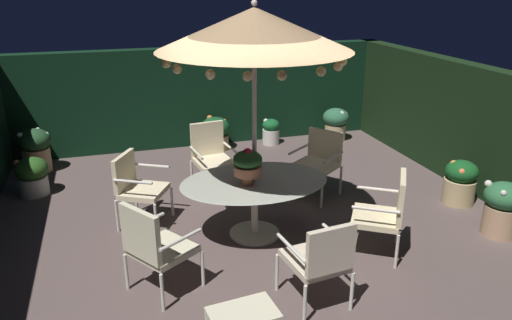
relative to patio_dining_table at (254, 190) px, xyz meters
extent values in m
cube|color=brown|center=(0.09, 0.04, -0.63)|extent=(7.49, 7.98, 0.02)
cube|color=black|center=(0.09, 3.88, 0.33)|extent=(7.49, 0.30, 1.89)
cube|color=black|center=(3.68, 0.04, 0.33)|extent=(0.30, 7.98, 1.89)
cylinder|color=beige|center=(0.00, 0.00, -0.60)|extent=(0.65, 0.65, 0.03)
cylinder|color=beige|center=(0.00, 0.00, -0.26)|extent=(0.09, 0.09, 0.73)
ellipsoid|color=#ADB19F|center=(0.00, 0.00, 0.12)|extent=(1.86, 1.33, 0.03)
cylinder|color=silver|center=(0.00, 0.00, 0.63)|extent=(0.06, 0.06, 2.50)
cone|color=tan|center=(0.00, 0.00, 1.96)|extent=(2.23, 2.23, 0.47)
sphere|color=silver|center=(0.00, 0.00, 2.23)|extent=(0.07, 0.07, 0.07)
sphere|color=#F9DB8C|center=(0.99, -0.01, 1.62)|extent=(0.10, 0.10, 0.10)
sphere|color=#F9DB8C|center=(0.92, 0.38, 1.62)|extent=(0.10, 0.10, 0.10)
sphere|color=#F9DB8C|center=(0.68, 0.72, 1.62)|extent=(0.10, 0.10, 0.10)
sphere|color=#F9DB8C|center=(0.34, 0.93, 1.62)|extent=(0.10, 0.10, 0.10)
sphere|color=#F9DB8C|center=(-0.03, 0.99, 1.62)|extent=(0.10, 0.10, 0.10)
sphere|color=#F9DB8C|center=(-0.42, 0.90, 1.62)|extent=(0.10, 0.10, 0.10)
sphere|color=#F9DB8C|center=(-0.71, 0.69, 1.62)|extent=(0.10, 0.10, 0.10)
sphere|color=#F9DB8C|center=(-0.91, 0.38, 1.62)|extent=(0.10, 0.10, 0.10)
sphere|color=#F9DB8C|center=(-0.99, 0.03, 1.62)|extent=(0.10, 0.10, 0.10)
sphere|color=#F9DB8C|center=(-0.93, -0.35, 1.62)|extent=(0.10, 0.10, 0.10)
sphere|color=#F9DB8C|center=(-0.67, -0.73, 1.62)|extent=(0.10, 0.10, 0.10)
sphere|color=#F9DB8C|center=(-0.35, -0.93, 1.62)|extent=(0.10, 0.10, 0.10)
sphere|color=#F9DB8C|center=(-0.03, -0.99, 1.62)|extent=(0.10, 0.10, 0.10)
sphere|color=#F9DB8C|center=(0.42, -0.90, 1.62)|extent=(0.10, 0.10, 0.10)
sphere|color=#F9DB8C|center=(0.71, -0.70, 1.62)|extent=(0.10, 0.10, 0.10)
sphere|color=#F9DB8C|center=(0.90, -0.41, 1.62)|extent=(0.10, 0.10, 0.10)
cylinder|color=#A86A45|center=(-0.11, -0.07, 0.20)|extent=(0.15, 0.15, 0.12)
cylinder|color=#AE694C|center=(-0.11, -0.07, 0.31)|extent=(0.34, 0.34, 0.11)
ellipsoid|color=#255226|center=(-0.11, -0.07, 0.45)|extent=(0.35, 0.35, 0.21)
sphere|color=red|center=(-0.11, -0.07, 0.53)|extent=(0.12, 0.12, 0.12)
cylinder|color=silver|center=(-0.12, -1.22, -0.40)|extent=(0.04, 0.04, 0.43)
cylinder|color=silver|center=(0.40, -1.15, -0.40)|extent=(0.04, 0.04, 0.43)
cylinder|color=silver|center=(-0.05, -1.81, -0.40)|extent=(0.04, 0.04, 0.43)
cylinder|color=silver|center=(0.47, -1.74, -0.40)|extent=(0.04, 0.04, 0.43)
cube|color=beige|center=(0.18, -1.48, -0.16)|extent=(0.58, 0.64, 0.07)
cube|color=beige|center=(0.21, -1.76, 0.11)|extent=(0.51, 0.12, 0.47)
cylinder|color=silver|center=(-0.09, -1.51, 0.05)|extent=(0.10, 0.57, 0.04)
cylinder|color=silver|center=(0.44, -1.45, 0.05)|extent=(0.10, 0.57, 0.04)
cylinder|color=beige|center=(0.86, -0.91, -0.41)|extent=(0.04, 0.04, 0.42)
cylinder|color=beige|center=(1.18, -0.43, -0.41)|extent=(0.04, 0.04, 0.42)
cylinder|color=beige|center=(1.31, -1.21, -0.41)|extent=(0.04, 0.04, 0.42)
cylinder|color=beige|center=(1.63, -0.73, -0.41)|extent=(0.04, 0.04, 0.42)
cube|color=beige|center=(1.24, -0.82, -0.17)|extent=(0.76, 0.77, 0.07)
cube|color=beige|center=(1.46, -0.96, 0.13)|extent=(0.36, 0.50, 0.53)
cylinder|color=beige|center=(1.09, -1.06, 0.08)|extent=(0.46, 0.32, 0.04)
cylinder|color=beige|center=(1.40, -0.58, 0.08)|extent=(0.46, 0.32, 0.04)
cylinder|color=silver|center=(1.15, 0.47, -0.39)|extent=(0.04, 0.04, 0.45)
cylinder|color=silver|center=(0.80, 0.94, -0.39)|extent=(0.04, 0.04, 0.45)
cylinder|color=silver|center=(1.61, 0.81, -0.39)|extent=(0.04, 0.04, 0.45)
cylinder|color=silver|center=(1.27, 1.28, -0.39)|extent=(0.04, 0.04, 0.45)
cube|color=beige|center=(1.21, 0.87, -0.13)|extent=(0.79, 0.79, 0.07)
cube|color=beige|center=(1.43, 1.03, 0.13)|extent=(0.38, 0.49, 0.45)
cylinder|color=silver|center=(1.38, 0.64, 0.07)|extent=(0.46, 0.35, 0.04)
cylinder|color=silver|center=(1.04, 1.11, 0.07)|extent=(0.46, 0.35, 0.04)
cylinder|color=silver|center=(0.11, 1.22, -0.40)|extent=(0.04, 0.04, 0.44)
cylinder|color=silver|center=(-0.42, 1.14, -0.40)|extent=(0.04, 0.04, 0.44)
cylinder|color=silver|center=(0.03, 1.81, -0.40)|extent=(0.04, 0.04, 0.44)
cylinder|color=silver|center=(-0.50, 1.74, -0.40)|extent=(0.04, 0.04, 0.44)
cube|color=beige|center=(-0.20, 1.48, -0.14)|extent=(0.60, 0.65, 0.07)
cube|color=beige|center=(-0.23, 1.76, 0.15)|extent=(0.52, 0.13, 0.52)
cylinder|color=silver|center=(0.07, 1.51, 0.06)|extent=(0.11, 0.57, 0.04)
cylinder|color=silver|center=(-0.46, 1.44, 0.06)|extent=(0.11, 0.57, 0.04)
cylinder|color=silver|center=(-0.93, 0.84, -0.40)|extent=(0.04, 0.04, 0.44)
cylinder|color=silver|center=(-1.21, 0.34, -0.40)|extent=(0.04, 0.04, 0.44)
cylinder|color=silver|center=(-1.40, 1.10, -0.40)|extent=(0.04, 0.04, 0.44)
cylinder|color=silver|center=(-1.68, 0.60, -0.40)|extent=(0.04, 0.04, 0.44)
cube|color=beige|center=(-1.30, 0.72, -0.15)|extent=(0.73, 0.74, 0.07)
cube|color=beige|center=(-1.53, 0.84, 0.12)|extent=(0.32, 0.51, 0.46)
cylinder|color=silver|center=(-1.17, 0.97, 0.11)|extent=(0.47, 0.28, 0.04)
cylinder|color=silver|center=(-1.44, 0.47, 0.11)|extent=(0.47, 0.28, 0.04)
cylinder|color=silver|center=(-1.17, -0.43, -0.41)|extent=(0.04, 0.04, 0.42)
cylinder|color=silver|center=(-0.85, -0.91, -0.41)|extent=(0.04, 0.04, 0.42)
cylinder|color=silver|center=(-1.63, -0.74, -0.41)|extent=(0.04, 0.04, 0.42)
cylinder|color=silver|center=(-1.31, -1.22, -0.41)|extent=(0.04, 0.04, 0.42)
cube|color=beige|center=(-1.24, -0.82, -0.16)|extent=(0.76, 0.77, 0.07)
cube|color=beige|center=(-1.46, -0.97, 0.14)|extent=(0.35, 0.49, 0.53)
cylinder|color=silver|center=(-1.40, -0.58, 0.06)|extent=(0.46, 0.32, 0.04)
cylinder|color=silver|center=(-1.08, -1.06, 0.06)|extent=(0.46, 0.32, 0.04)
cylinder|color=silver|center=(-0.43, -1.72, -0.47)|extent=(0.03, 0.03, 0.30)
cube|color=beige|center=(-0.69, -1.93, -0.28)|extent=(0.63, 0.45, 0.08)
cylinder|color=beige|center=(1.38, 3.42, -0.47)|extent=(0.33, 0.33, 0.29)
ellipsoid|color=#155427|center=(1.38, 3.42, -0.23)|extent=(0.34, 0.34, 0.24)
sphere|color=silver|center=(1.45, 3.44, -0.17)|extent=(0.07, 0.07, 0.07)
sphere|color=silver|center=(1.41, 3.49, -0.18)|extent=(0.10, 0.10, 0.10)
sphere|color=beige|center=(1.28, 3.47, -0.16)|extent=(0.09, 0.09, 0.09)
sphere|color=silver|center=(1.30, 3.35, -0.22)|extent=(0.08, 0.08, 0.08)
sphere|color=silver|center=(1.39, 3.34, -0.20)|extent=(0.08, 0.08, 0.08)
cylinder|color=tan|center=(3.14, 0.04, -0.44)|extent=(0.45, 0.45, 0.36)
ellipsoid|color=#154E1F|center=(3.14, 0.04, -0.13)|extent=(0.46, 0.46, 0.32)
sphere|color=gold|center=(3.28, 0.04, -0.08)|extent=(0.09, 0.09, 0.09)
sphere|color=#D88A3D|center=(3.05, 0.13, -0.03)|extent=(0.11, 0.11, 0.11)
sphere|color=#EF7246|center=(3.02, -0.09, -0.07)|extent=(0.09, 0.09, 0.09)
cylinder|color=tan|center=(2.71, 3.29, -0.46)|extent=(0.42, 0.42, 0.32)
ellipsoid|color=#2C6242|center=(2.71, 3.29, -0.15)|extent=(0.52, 0.52, 0.36)
sphere|color=beige|center=(2.92, 3.30, -0.09)|extent=(0.08, 0.08, 0.08)
sphere|color=silver|center=(2.75, 3.51, -0.08)|extent=(0.06, 0.06, 0.06)
sphere|color=silver|center=(2.61, 3.39, -0.04)|extent=(0.07, 0.07, 0.07)
sphere|color=silver|center=(2.54, 3.19, -0.13)|extent=(0.10, 0.10, 0.10)
sphere|color=beige|center=(2.76, 3.15, -0.04)|extent=(0.10, 0.10, 0.10)
cylinder|color=tan|center=(-2.89, 3.18, -0.41)|extent=(0.45, 0.45, 0.41)
ellipsoid|color=#1F4424|center=(-2.89, 3.18, -0.06)|extent=(0.54, 0.54, 0.37)
sphere|color=silver|center=(-2.69, 3.18, 0.01)|extent=(0.10, 0.10, 0.10)
sphere|color=silver|center=(-2.83, 3.37, 0.07)|extent=(0.07, 0.07, 0.07)
sphere|color=silver|center=(-2.99, 3.26, 0.05)|extent=(0.08, 0.08, 0.08)
sphere|color=beige|center=(-3.08, 3.08, 0.07)|extent=(0.08, 0.08, 0.08)
sphere|color=silver|center=(-2.86, 3.06, 0.03)|extent=(0.08, 0.08, 0.08)
cylinder|color=tan|center=(3.01, -0.91, -0.42)|extent=(0.43, 0.43, 0.40)
ellipsoid|color=#2C663B|center=(3.01, -0.91, -0.08)|extent=(0.50, 0.50, 0.35)
sphere|color=silver|center=(3.05, -0.74, -0.06)|extent=(0.07, 0.07, 0.07)
sphere|color=silver|center=(2.87, -0.75, 0.04)|extent=(0.09, 0.09, 0.09)
sphere|color=beige|center=(2.86, -1.03, 0.03)|extent=(0.08, 0.08, 0.08)
cylinder|color=beige|center=(-2.84, 2.17, -0.47)|extent=(0.42, 0.42, 0.29)
ellipsoid|color=#27521C|center=(-2.84, 2.17, -0.20)|extent=(0.48, 0.48, 0.34)
sphere|color=orange|center=(-2.64, 2.19, -0.17)|extent=(0.06, 0.06, 0.06)
sphere|color=orange|center=(-2.80, 2.33, -0.13)|extent=(0.09, 0.09, 0.09)
sphere|color=orange|center=(-2.91, 2.26, -0.11)|extent=(0.10, 0.10, 0.10)
sphere|color=#EC7945|center=(-3.04, 2.20, -0.10)|extent=(0.10, 0.10, 0.10)
sphere|color=#E17444|center=(-2.91, 2.05, -0.17)|extent=(0.11, 0.11, 0.11)
sphere|color=#DC7343|center=(-2.79, 2.03, -0.15)|extent=(0.09, 0.09, 0.09)
cylinder|color=tan|center=(0.26, 3.43, -0.48)|extent=(0.50, 0.50, 0.28)
ellipsoid|color=#144822|center=(0.26, 3.43, -0.19)|extent=(0.55, 0.55, 0.39)
sphere|color=orange|center=(0.44, 3.42, -0.06)|extent=(0.06, 0.06, 0.06)
sphere|color=orange|center=(0.20, 3.63, -0.05)|extent=(0.11, 0.11, 0.11)
sphere|color=orange|center=(0.18, 3.22, -0.13)|extent=(0.07, 0.07, 0.07)
camera|label=1|loc=(-1.62, -5.35, 2.50)|focal=34.40mm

